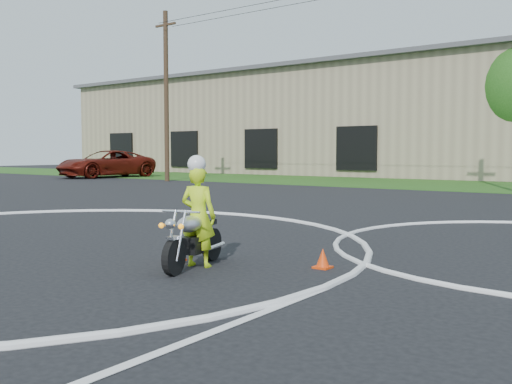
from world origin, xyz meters
The scene contains 7 objects.
grass_strip centered at (0.00, 27.00, 0.01)m, with size 120.00×10.00×0.02m, color #1E4714.
course_markings centered at (2.17, 4.35, 0.01)m, with size 19.05×19.05×0.12m.
primary_motorcycle centered at (3.75, 3.03, 0.44)m, with size 0.67×1.70×0.91m.
rider_primary_grp centered at (3.74, 3.16, 0.81)m, with size 0.63×0.50×1.69m.
pickup_grp centered at (-22.12, 22.19, 0.93)m, with size 3.89×7.03×1.86m.
traffic_cones centered at (5.70, 1.99, 0.14)m, with size 18.84×11.02×0.30m.
warehouse centered at (-18.00, 39.99, 4.16)m, with size 41.00×17.00×8.30m.
Camera 1 is at (9.53, -3.19, 1.73)m, focal length 40.00 mm.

